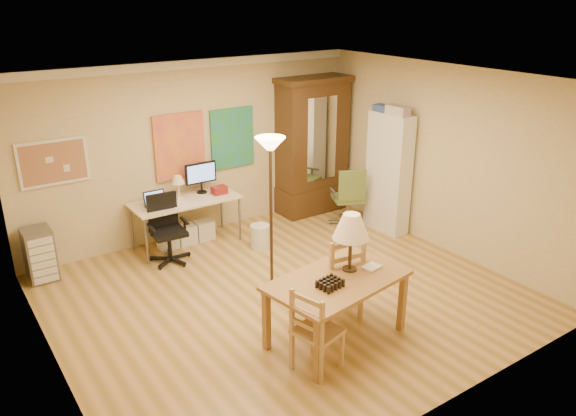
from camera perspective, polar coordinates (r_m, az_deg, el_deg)
floor at (r=7.24m, az=-0.22°, el=-8.85°), size 5.50×5.50×0.00m
crown_molding at (r=8.48m, az=-9.91°, el=14.22°), size 5.50×0.08×0.12m
corkboard at (r=8.08m, az=-22.71°, el=4.29°), size 0.90×0.04×0.62m
art_panel_left at (r=8.61m, az=-10.95°, el=6.17°), size 0.80×0.04×1.00m
art_panel_right at (r=8.99m, az=-5.68°, el=7.08°), size 0.75×0.04×0.95m
dining_table at (r=6.07m, az=5.56°, el=-5.64°), size 1.62×1.12×1.41m
ladder_chair_back at (r=6.61m, az=5.16°, el=-7.14°), size 0.54×0.52×1.06m
ladder_chair_left at (r=5.75m, az=2.80°, el=-12.57°), size 0.51×0.52×0.93m
torchiere_lamp at (r=6.70m, az=-1.79°, el=3.86°), size 0.37×0.37×2.03m
computer_desk at (r=8.61m, az=-10.22°, el=-0.85°), size 1.59×0.70×1.21m
office_chair_black at (r=8.18m, az=-12.02°, el=-3.59°), size 0.60×0.60×0.97m
office_chair_green at (r=9.26m, az=6.10°, el=-0.20°), size 0.62×0.62×1.00m
drawer_cart at (r=8.16m, az=-23.90°, el=-4.35°), size 0.36×0.43×0.72m
armoire at (r=9.64m, az=2.44°, el=5.44°), size 1.26×0.60×2.32m
bookshelf at (r=8.98m, az=10.17°, el=3.49°), size 0.28×0.76×1.90m
wastebin at (r=8.44m, az=-2.85°, el=-2.91°), size 0.29×0.29×0.37m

